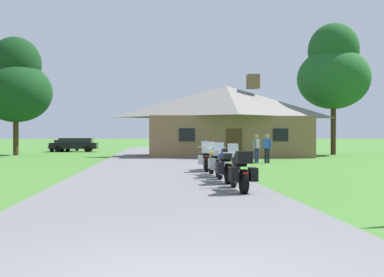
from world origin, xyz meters
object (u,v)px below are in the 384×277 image
(motorcycle_white_farthest_in_row, at_px, (206,158))
(bystander_gray_shirt_near_lodge, at_px, (256,147))
(motorcycle_yellow_third_in_row, at_px, (216,162))
(tree_left_far, at_px, (16,84))
(motorcycle_blue_second_in_row, at_px, (225,166))
(motorcycle_black_nearest_to_camera, at_px, (240,171))
(tree_right_of_lodge, at_px, (333,70))
(bystander_blue_shirt_beside_signpost, at_px, (267,147))
(parked_black_suv_far_left, at_px, (75,144))
(parked_silver_sedan_far_left, at_px, (65,145))

(motorcycle_white_farthest_in_row, xyz_separation_m, bystander_gray_shirt_near_lodge, (3.82, 6.51, 0.34))
(motorcycle_yellow_third_in_row, distance_m, tree_left_far, 25.68)
(motorcycle_blue_second_in_row, relative_size, motorcycle_white_farthest_in_row, 1.00)
(motorcycle_black_nearest_to_camera, xyz_separation_m, tree_right_of_lodge, (13.01, 24.35, 6.61))
(bystander_blue_shirt_beside_signpost, bearing_deg, parked_black_suv_far_left, -12.08)
(bystander_gray_shirt_near_lodge, bearing_deg, motorcycle_yellow_third_in_row, 26.04)
(motorcycle_yellow_third_in_row, relative_size, tree_left_far, 0.21)
(motorcycle_blue_second_in_row, height_order, tree_right_of_lodge, tree_right_of_lodge)
(motorcycle_yellow_third_in_row, distance_m, bystander_blue_shirt_beside_signpost, 9.70)
(bystander_gray_shirt_near_lodge, height_order, tree_right_of_lodge, tree_right_of_lodge)
(motorcycle_black_nearest_to_camera, distance_m, motorcycle_yellow_third_in_row, 4.62)
(motorcycle_white_farthest_in_row, height_order, bystander_blue_shirt_beside_signpost, bystander_blue_shirt_beside_signpost)
(motorcycle_black_nearest_to_camera, xyz_separation_m, parked_black_suv_far_left, (-10.23, 33.39, 0.17))
(motorcycle_yellow_third_in_row, relative_size, bystander_gray_shirt_near_lodge, 1.24)
(motorcycle_white_farthest_in_row, distance_m, bystander_blue_shirt_beside_signpost, 7.56)
(motorcycle_blue_second_in_row, bearing_deg, parked_black_suv_far_left, 106.01)
(motorcycle_white_farthest_in_row, xyz_separation_m, parked_silver_sedan_far_left, (-11.53, 28.23, 0.03))
(bystander_gray_shirt_near_lodge, relative_size, bystander_blue_shirt_beside_signpost, 1.00)
(bystander_blue_shirt_beside_signpost, bearing_deg, tree_right_of_lodge, -86.27)
(motorcycle_yellow_third_in_row, height_order, parked_silver_sedan_far_left, motorcycle_yellow_third_in_row)
(motorcycle_yellow_third_in_row, bearing_deg, tree_left_far, 119.50)
(motorcycle_black_nearest_to_camera, xyz_separation_m, motorcycle_white_farthest_in_row, (-0.07, 7.14, 0.00))
(motorcycle_black_nearest_to_camera, distance_m, tree_left_far, 29.58)
(motorcycle_yellow_third_in_row, height_order, motorcycle_white_farthest_in_row, same)
(motorcycle_yellow_third_in_row, bearing_deg, motorcycle_black_nearest_to_camera, -93.75)
(bystander_blue_shirt_beside_signpost, bearing_deg, motorcycle_white_farthest_in_row, 96.77)
(motorcycle_black_nearest_to_camera, height_order, tree_left_far, tree_left_far)
(parked_black_suv_far_left, bearing_deg, tree_left_far, 155.55)
(motorcycle_black_nearest_to_camera, bearing_deg, motorcycle_blue_second_in_row, 89.96)
(motorcycle_white_farthest_in_row, bearing_deg, parked_silver_sedan_far_left, 116.35)
(motorcycle_blue_second_in_row, xyz_separation_m, motorcycle_yellow_third_in_row, (0.03, 2.23, 0.00))
(motorcycle_blue_second_in_row, distance_m, parked_silver_sedan_far_left, 34.96)
(motorcycle_yellow_third_in_row, xyz_separation_m, motorcycle_white_farthest_in_row, (-0.08, 2.53, 0.00))
(tree_right_of_lodge, bearing_deg, motorcycle_white_farthest_in_row, -127.25)
(motorcycle_black_nearest_to_camera, height_order, bystander_blue_shirt_beside_signpost, bystander_blue_shirt_beside_signpost)
(motorcycle_yellow_third_in_row, xyz_separation_m, bystander_blue_shirt_beside_signpost, (4.28, 8.70, 0.34))
(tree_left_far, distance_m, parked_silver_sedan_far_left, 11.25)
(motorcycle_blue_second_in_row, relative_size, tree_left_far, 0.21)
(motorcycle_black_nearest_to_camera, height_order, bystander_gray_shirt_near_lodge, bystander_gray_shirt_near_lodge)
(motorcycle_yellow_third_in_row, relative_size, parked_black_suv_far_left, 0.45)
(parked_silver_sedan_far_left, bearing_deg, motorcycle_white_farthest_in_row, -56.40)
(motorcycle_yellow_third_in_row, xyz_separation_m, bystander_gray_shirt_near_lodge, (3.73, 9.04, 0.34))
(bystander_gray_shirt_near_lodge, xyz_separation_m, tree_right_of_lodge, (9.27, 10.69, 6.27))
(motorcycle_yellow_third_in_row, bearing_deg, tree_right_of_lodge, 53.06)
(parked_black_suv_far_left, bearing_deg, tree_right_of_lodge, -111.57)
(parked_silver_sedan_far_left, bearing_deg, parked_black_suv_far_left, -43.95)
(motorcycle_black_nearest_to_camera, bearing_deg, tree_left_far, 117.76)
(tree_left_far, height_order, tree_right_of_lodge, tree_right_of_lodge)
(motorcycle_yellow_third_in_row, xyz_separation_m, tree_left_far, (-13.71, 21.06, 5.33))
(motorcycle_black_nearest_to_camera, xyz_separation_m, motorcycle_blue_second_in_row, (-0.01, 2.39, 0.00))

